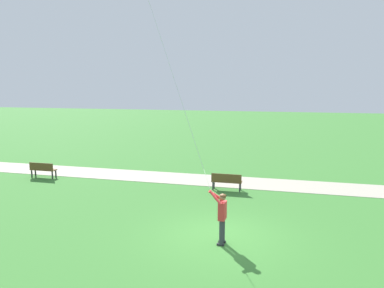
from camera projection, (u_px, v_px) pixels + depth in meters
ground_plane at (219, 237)px, 12.62m from camera, size 120.00×120.00×0.00m
walkway_path at (204, 180)px, 20.09m from camera, size 2.89×32.03×0.02m
person_kite_flyer at (222, 214)px, 11.90m from camera, size 0.52×0.62×1.83m
park_bench_near_walkway at (227, 181)px, 18.05m from camera, size 0.46×1.51×0.88m
park_bench_far_walkway at (43, 169)px, 20.56m from camera, size 0.46×1.51×0.88m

